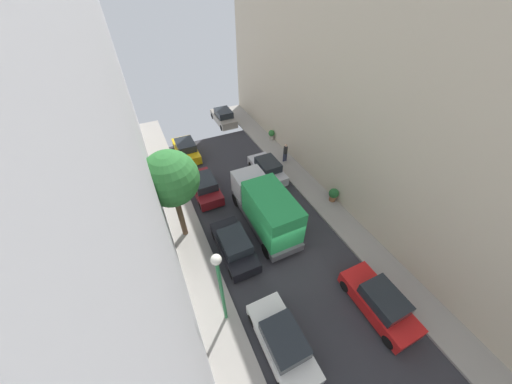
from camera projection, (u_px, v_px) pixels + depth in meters
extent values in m
plane|color=#2D2D33|center=(286.00, 258.00, 16.12)|extent=(32.00, 32.00, 0.00)
cube|color=gray|center=(208.00, 290.00, 14.47)|extent=(2.00, 44.00, 0.15)
cube|color=gray|center=(350.00, 230.00, 17.66)|extent=(2.00, 44.00, 0.15)
cube|color=#B2B2B7|center=(17.00, 171.00, 6.86)|extent=(6.00, 44.00, 19.19)
cube|color=beige|center=(446.00, 106.00, 13.64)|extent=(6.00, 44.00, 16.07)
cube|color=white|center=(282.00, 342.00, 12.06)|extent=(1.76, 4.20, 0.76)
cube|color=#1E2328|center=(285.00, 340.00, 11.49)|extent=(1.56, 2.10, 0.64)
cylinder|color=black|center=(253.00, 320.00, 13.00)|extent=(0.22, 0.64, 0.64)
cylinder|color=black|center=(280.00, 307.00, 13.50)|extent=(0.22, 0.64, 0.64)
cylinder|color=black|center=(315.00, 371.00, 11.41)|extent=(0.22, 0.64, 0.64)
cube|color=black|center=(234.00, 247.00, 16.06)|extent=(1.76, 4.20, 0.76)
cube|color=#1E2328|center=(235.00, 242.00, 15.49)|extent=(1.56, 2.10, 0.64)
cylinder|color=black|center=(215.00, 236.00, 17.00)|extent=(0.22, 0.64, 0.64)
cylinder|color=black|center=(237.00, 228.00, 17.50)|extent=(0.22, 0.64, 0.64)
cylinder|color=black|center=(232.00, 274.00, 14.91)|extent=(0.22, 0.64, 0.64)
cylinder|color=black|center=(257.00, 264.00, 15.41)|extent=(0.22, 0.64, 0.64)
cube|color=maroon|center=(205.00, 188.00, 20.22)|extent=(1.76, 4.20, 0.76)
cube|color=#1E2328|center=(204.00, 182.00, 19.65)|extent=(1.56, 2.10, 0.64)
cylinder|color=black|center=(190.00, 181.00, 21.17)|extent=(0.22, 0.64, 0.64)
cylinder|color=black|center=(209.00, 176.00, 21.67)|extent=(0.22, 0.64, 0.64)
cylinder|color=black|center=(201.00, 206.00, 19.07)|extent=(0.22, 0.64, 0.64)
cylinder|color=black|center=(221.00, 199.00, 19.57)|extent=(0.22, 0.64, 0.64)
cube|color=gold|center=(186.00, 151.00, 24.14)|extent=(1.76, 4.20, 0.76)
cube|color=#1E2328|center=(185.00, 145.00, 23.57)|extent=(1.56, 2.10, 0.64)
cylinder|color=black|center=(175.00, 147.00, 25.09)|extent=(0.22, 0.64, 0.64)
cylinder|color=black|center=(191.00, 143.00, 25.58)|extent=(0.22, 0.64, 0.64)
cylinder|color=black|center=(182.00, 164.00, 22.99)|extent=(0.22, 0.64, 0.64)
cylinder|color=black|center=(200.00, 159.00, 23.49)|extent=(0.22, 0.64, 0.64)
cube|color=red|center=(378.00, 303.00, 13.42)|extent=(1.76, 4.20, 0.76)
cube|color=#1E2328|center=(385.00, 299.00, 12.86)|extent=(1.56, 2.10, 0.64)
cylinder|color=black|center=(345.00, 286.00, 14.37)|extent=(0.22, 0.64, 0.64)
cylinder|color=black|center=(367.00, 275.00, 14.87)|extent=(0.22, 0.64, 0.64)
cylinder|color=black|center=(389.00, 342.00, 12.28)|extent=(0.22, 0.64, 0.64)
cylinder|color=black|center=(412.00, 327.00, 12.78)|extent=(0.22, 0.64, 0.64)
cube|color=silver|center=(267.00, 170.00, 21.90)|extent=(1.76, 4.20, 0.76)
cube|color=#1E2328|center=(268.00, 164.00, 21.34)|extent=(1.56, 2.10, 0.64)
cylinder|color=black|center=(251.00, 165.00, 22.85)|extent=(0.22, 0.64, 0.64)
cylinder|color=black|center=(267.00, 161.00, 23.35)|extent=(0.22, 0.64, 0.64)
cylinder|color=black|center=(267.00, 186.00, 20.76)|extent=(0.22, 0.64, 0.64)
cylinder|color=black|center=(284.00, 180.00, 21.26)|extent=(0.22, 0.64, 0.64)
cube|color=gray|center=(224.00, 118.00, 29.08)|extent=(1.76, 4.20, 0.76)
cube|color=#1E2328|center=(224.00, 113.00, 28.51)|extent=(1.56, 2.10, 0.64)
cylinder|color=black|center=(213.00, 116.00, 30.03)|extent=(0.22, 0.64, 0.64)
cylinder|color=black|center=(226.00, 113.00, 30.53)|extent=(0.22, 0.64, 0.64)
cylinder|color=black|center=(222.00, 128.00, 27.94)|extent=(0.22, 0.64, 0.64)
cylinder|color=black|center=(235.00, 125.00, 28.44)|extent=(0.22, 0.64, 0.64)
cube|color=#4C4C51|center=(264.00, 217.00, 17.69)|extent=(2.20, 6.60, 0.50)
cube|color=#B7B7BC|center=(249.00, 184.00, 18.58)|extent=(2.10, 1.80, 1.70)
cube|color=green|center=(272.00, 211.00, 16.05)|extent=(2.24, 4.20, 2.40)
cylinder|color=black|center=(236.00, 200.00, 19.30)|extent=(0.30, 0.96, 0.96)
cylinder|color=black|center=(260.00, 192.00, 19.92)|extent=(0.30, 0.96, 0.96)
cylinder|color=black|center=(267.00, 251.00, 15.92)|extent=(0.30, 0.96, 0.96)
cylinder|color=black|center=(295.00, 240.00, 16.55)|extent=(0.30, 0.96, 0.96)
cylinder|color=#2D334C|center=(284.00, 157.00, 23.33)|extent=(0.18, 0.18, 0.82)
cylinder|color=#2D334C|center=(286.00, 157.00, 23.40)|extent=(0.18, 0.18, 0.82)
cylinder|color=#262626|center=(285.00, 150.00, 22.88)|extent=(0.36, 0.36, 0.64)
sphere|color=tan|center=(286.00, 145.00, 22.57)|extent=(0.24, 0.24, 0.24)
cylinder|color=brown|center=(181.00, 215.00, 16.23)|extent=(0.35, 0.35, 3.45)
sphere|color=#2D7233|center=(170.00, 178.00, 14.28)|extent=(3.21, 3.21, 3.21)
cylinder|color=#B2A899|center=(271.00, 137.00, 26.36)|extent=(0.48, 0.48, 0.42)
sphere|color=#2D7233|center=(272.00, 133.00, 26.05)|extent=(0.62, 0.62, 0.62)
cylinder|color=brown|center=(333.00, 198.00, 19.64)|extent=(0.49, 0.49, 0.39)
sphere|color=#23602D|center=(334.00, 193.00, 19.31)|extent=(0.74, 0.74, 0.74)
cylinder|color=#26723F|center=(222.00, 294.00, 11.66)|extent=(0.16, 0.16, 4.88)
sphere|color=white|center=(216.00, 260.00, 9.89)|extent=(0.44, 0.44, 0.44)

